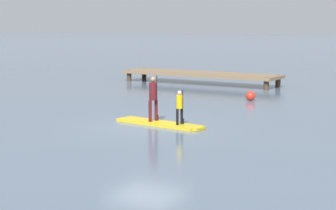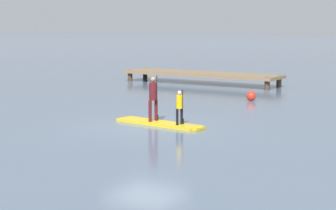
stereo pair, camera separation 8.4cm
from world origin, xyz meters
name	(u,v)px [view 2 (the right image)]	position (x,y,z in m)	size (l,w,h in m)	color
ground_plane	(146,126)	(0.00, 0.00, 0.00)	(240.00, 240.00, 0.00)	slate
paddleboard_near	(160,123)	(0.22, 0.54, 0.05)	(3.58, 1.13, 0.10)	gold
paddler_adult	(153,96)	(-0.10, 0.59, 1.00)	(0.31, 0.50, 1.61)	#4C1419
paddler_child_solo	(180,106)	(1.07, 0.46, 0.76)	(0.23, 0.41, 1.20)	black
floating_dock	(201,74)	(-5.44, 13.34, 0.56)	(9.49, 2.18, 0.66)	#846B4C
mooring_buoy_near	(251,96)	(0.12, 8.21, 0.22)	(0.44, 0.44, 0.44)	red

